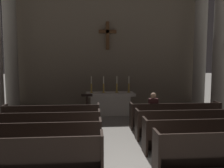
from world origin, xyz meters
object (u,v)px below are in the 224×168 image
lone_worshipper (153,110)px  column_right_third (220,53)px  candlestick_inner_right (117,87)px  lectern (87,108)px  candlestick_outer_left (91,87)px  pew_left_row_4 (52,118)px  column_left_fourth (11,54)px  altar (110,103)px  pew_right_row_2 (204,135)px  candlestick_outer_right (129,87)px  pew_left_row_1 (24,157)px  pew_right_row_3 (187,123)px  column_right_fourth (200,54)px  pew_left_row_2 (37,139)px  candlestick_inner_left (104,87)px  pew_left_row_3 (46,127)px  pew_right_row_4 (175,115)px

lone_worshipper → column_right_third: bearing=24.3°
candlestick_inner_right → lectern: 1.91m
candlestick_outer_left → pew_left_row_4: bearing=-119.9°
column_left_fourth → altar: (4.67, -1.11, -2.26)m
pew_right_row_2 → candlestick_outer_right: (-1.33, 4.51, 0.77)m
pew_left_row_1 → pew_right_row_3: (4.37, 2.19, 0.00)m
lone_worshipper → column_right_fourth: bearing=45.8°
candlestick_outer_left → candlestick_inner_right: 1.15m
altar → candlestick_outer_right: candlestick_outer_right is taller
pew_left_row_2 → pew_left_row_4: bearing=90.0°
pew_left_row_1 → candlestick_outer_right: (3.03, 5.60, 0.77)m
column_right_third → column_right_fourth: bearing=90.0°
candlestick_inner_left → lectern: bearing=-120.7°
column_right_fourth → lectern: column_right_fourth is taller
column_right_fourth → candlestick_inner_right: 4.77m
pew_left_row_4 → candlestick_outer_right: 3.90m
pew_left_row_2 → pew_left_row_3: (0.00, 1.09, 0.00)m
column_left_fourth → candlestick_outer_right: (5.52, -1.11, -1.54)m
column_left_fourth → candlestick_inner_left: column_left_fourth is taller
candlestick_outer_right → pew_left_row_3: bearing=-131.6°
column_left_fourth → lectern: size_ratio=4.98×
pew_right_row_3 → candlestick_outer_left: (-3.03, 3.41, 0.77)m
candlestick_inner_left → candlestick_outer_right: bearing=0.0°
column_right_fourth → candlestick_outer_right: column_right_fourth is taller
pew_left_row_2 → column_right_third: size_ratio=0.57×
pew_right_row_2 → column_left_fourth: 9.16m
pew_left_row_4 → column_right_fourth: column_right_fourth is taller
altar → candlestick_inner_left: (-0.30, 0.00, 0.72)m
column_right_third → pew_right_row_2: bearing=-123.8°
pew_right_row_3 → column_right_third: (2.49, 2.62, 2.31)m
pew_right_row_3 → column_right_third: 4.29m
pew_left_row_4 → pew_right_row_2: bearing=-26.6°
column_right_fourth → pew_right_row_3: bearing=-118.8°
pew_left_row_2 → candlestick_inner_right: bearing=61.1°
pew_left_row_2 → pew_right_row_4: bearing=26.6°
column_left_fourth → altar: bearing=-13.4°
pew_left_row_3 → pew_right_row_4: size_ratio=1.00×
pew_left_row_3 → candlestick_outer_right: candlestick_outer_right is taller
pew_left_row_3 → candlestick_outer_right: 4.63m
pew_right_row_3 → candlestick_inner_right: size_ratio=4.37×
candlestick_inner_left → pew_left_row_4: bearing=-129.0°
pew_left_row_3 → pew_left_row_1: bearing=-90.0°
pew_left_row_1 → candlestick_inner_right: size_ratio=4.37×
pew_left_row_3 → candlestick_outer_left: (1.33, 3.41, 0.77)m
pew_left_row_2 → pew_right_row_3: (4.37, 1.09, 0.00)m
altar → candlestick_inner_right: bearing=0.0°
pew_left_row_3 → pew_right_row_2: (4.37, -1.09, 0.00)m
pew_right_row_2 → column_right_fourth: 6.57m
lone_worshipper → altar: bearing=120.8°
pew_right_row_2 → altar: bearing=115.8°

